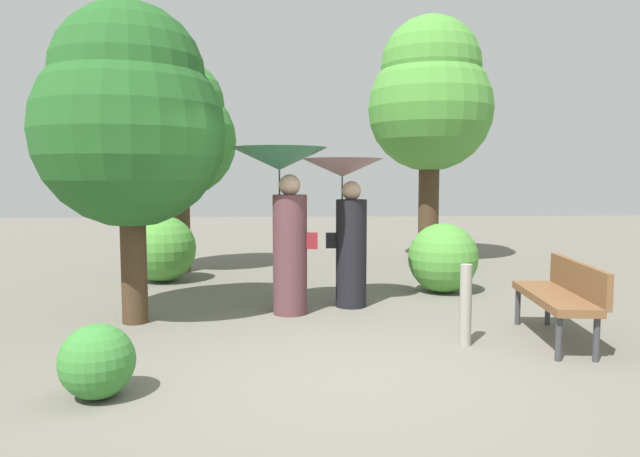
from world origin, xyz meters
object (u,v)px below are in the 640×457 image
(park_bench, at_px, (562,293))
(tree_near_right, at_px, (430,96))
(tree_mid_left, at_px, (130,116))
(person_right, at_px, (347,207))
(tree_near_left, at_px, (179,130))
(path_marker_post, at_px, (466,305))
(person_left, at_px, (284,198))

(park_bench, height_order, tree_near_right, tree_near_right)
(tree_near_right, height_order, tree_mid_left, tree_near_right)
(person_right, relative_size, tree_mid_left, 0.53)
(tree_near_right, bearing_deg, tree_mid_left, -134.67)
(person_right, height_order, tree_near_right, tree_near_right)
(tree_near_left, height_order, tree_mid_left, tree_near_left)
(tree_near_left, relative_size, tree_mid_left, 1.03)
(person_right, distance_m, tree_near_left, 4.18)
(tree_mid_left, relative_size, path_marker_post, 4.43)
(park_bench, bearing_deg, person_right, -123.88)
(tree_near_left, relative_size, path_marker_post, 4.56)
(tree_near_right, distance_m, tree_mid_left, 6.63)
(person_left, xyz_separation_m, tree_mid_left, (-1.75, -0.36, 0.95))
(path_marker_post, bearing_deg, tree_mid_left, 162.54)
(path_marker_post, bearing_deg, tree_near_right, 79.80)
(person_left, relative_size, tree_mid_left, 0.56)
(park_bench, distance_m, tree_near_left, 6.99)
(park_bench, bearing_deg, path_marker_post, -78.58)
(person_left, bearing_deg, tree_mid_left, 110.00)
(person_right, xyz_separation_m, tree_mid_left, (-2.56, -0.72, 1.09))
(tree_near_right, bearing_deg, person_left, -123.68)
(path_marker_post, bearing_deg, person_left, 140.95)
(person_left, bearing_deg, tree_near_left, 37.47)
(person_right, relative_size, tree_near_left, 0.51)
(person_right, relative_size, park_bench, 1.25)
(person_left, bearing_deg, park_bench, -107.65)
(tree_near_left, distance_m, tree_mid_left, 3.70)
(person_left, height_order, path_marker_post, person_left)
(tree_mid_left, bearing_deg, tree_near_left, 91.76)
(park_bench, distance_m, tree_near_right, 6.35)
(person_left, xyz_separation_m, park_bench, (2.87, -1.40, -0.93))
(person_right, xyz_separation_m, path_marker_post, (1.02, -1.84, -0.89))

